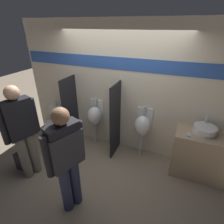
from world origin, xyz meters
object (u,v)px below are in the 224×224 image
Objects in this scene: person_with_lanyard at (22,130)px; cell_phone at (188,134)px; person_in_vest at (66,156)px; sink_basin at (205,130)px; urinal_far at (142,126)px; urinal_near_counter at (95,116)px; toilet at (54,124)px; shopping_bag at (24,161)px.

cell_phone is at bearing -49.41° from person_with_lanyard.
person_with_lanyard is (-1.09, 0.26, -0.02)m from person_in_vest.
cell_phone is 2.85m from person_with_lanyard.
person_in_vest is at bearing -139.52° from sink_basin.
urinal_near_counter is at bearing 180.00° from urinal_far.
urinal_far is 2.24m from toilet.
person_in_vest is at bearing -44.09° from toilet.
cell_phone is at bearing -15.20° from urinal_far.
urinal_far is (-0.85, 0.23, -0.16)m from cell_phone.
urinal_near_counter is 1.68m from shopping_bag.
sink_basin reaches higher than shopping_bag.
person_in_vest is 3.45× the size of shopping_bag.
sink_basin is 0.31m from cell_phone.
urinal_near_counter is 2.26× the size of shopping_bag.
person_with_lanyard is at bearing -143.12° from urinal_far.
person_in_vest is at bearing -138.45° from cell_phone.
shopping_bag is at bearing -124.81° from urinal_near_counter.
sink_basin is 3.14m from person_with_lanyard.
person_in_vest reaches higher than toilet.
toilet is at bearing -173.33° from urinal_near_counter.
urinal_far is at bearing 176.55° from sink_basin.
person_in_vest is (-1.53, -1.36, 0.10)m from cell_phone.
person_in_vest is (-1.79, -1.52, 0.05)m from sink_basin.
cell_phone is 0.89m from urinal_far.
urinal_near_counter is 1.10m from urinal_far.
person_with_lanyard is at bearing -7.13° from shopping_bag.
cell_phone is 0.08× the size of person_in_vest.
toilet reaches higher than shopping_bag.
sink_basin is 0.77× the size of shopping_bag.
urinal_near_counter is 0.63× the size of person_with_lanyard.
shopping_bag is at bearing -80.69° from toilet.
shopping_bag is at bearing 99.25° from person_in_vest.
person_with_lanyard is (-0.68, -1.33, 0.24)m from urinal_near_counter.
person_in_vest is at bearing -75.46° from urinal_near_counter.
cell_phone is at bearing -6.76° from urinal_near_counter.
toilet reaches higher than cell_phone.
person_in_vest reaches higher than shopping_bag.
toilet is at bearing 99.31° from shopping_bag.
toilet is (-3.05, 0.10, -0.56)m from cell_phone.
shopping_bag is (-2.85, -1.07, -0.71)m from cell_phone.
urinal_near_counter is 0.65× the size of person_in_vest.
urinal_far is at bearing -1.67° from person_in_vest.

